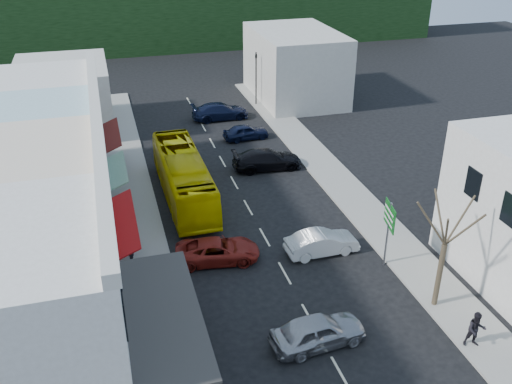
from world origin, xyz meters
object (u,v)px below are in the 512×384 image
object	(u,v)px
bus	(184,178)
traffic_signal	(256,79)
car_white	(322,243)
street_tree	(445,245)
pedestrian_right	(476,331)
car_silver	(318,333)
direction_sign	(387,235)
car_red	(218,250)
pedestrian_left	(131,249)

from	to	relation	value
bus	traffic_signal	world-z (taller)	traffic_signal
car_white	street_tree	distance (m)	7.96
bus	traffic_signal	size ratio (longest dim) A/B	2.13
pedestrian_right	car_silver	bearing A→B (deg)	178.60
direction_sign	car_red	bearing A→B (deg)	172.82
bus	car_silver	world-z (taller)	bus
direction_sign	bus	bearing A→B (deg)	141.65
car_silver	car_white	world-z (taller)	same
direction_sign	street_tree	xyz separation A→B (m)	(0.76, -4.14, 1.75)
bus	street_tree	world-z (taller)	street_tree
car_silver	bus	bearing A→B (deg)	6.65
car_red	street_tree	world-z (taller)	street_tree
car_silver	car_red	distance (m)	8.76
car_red	street_tree	bearing A→B (deg)	-118.06
car_white	direction_sign	world-z (taller)	direction_sign
car_white	pedestrian_right	size ratio (longest dim) A/B	2.59
car_white	car_red	size ratio (longest dim) A/B	0.96
car_silver	direction_sign	xyz separation A→B (m)	(6.13, 5.16, 1.34)
pedestrian_right	direction_sign	distance (m)	7.49
car_silver	car_white	bearing A→B (deg)	-28.59
direction_sign	pedestrian_left	bearing A→B (deg)	174.92
pedestrian_left	direction_sign	xyz separation A→B (m)	(14.05, -4.10, 1.04)
car_silver	car_red	size ratio (longest dim) A/B	0.96
bus	traffic_signal	distance (m)	20.82
bus	direction_sign	distance (m)	15.06
car_red	street_tree	size ratio (longest dim) A/B	0.61
bus	pedestrian_right	size ratio (longest dim) A/B	6.82
car_silver	traffic_signal	world-z (taller)	traffic_signal
car_silver	direction_sign	distance (m)	8.12
car_white	pedestrian_left	bearing A→B (deg)	77.88
car_white	car_red	distance (m)	6.20
direction_sign	traffic_signal	bearing A→B (deg)	100.03
bus	car_silver	xyz separation A→B (m)	(3.63, -16.61, -0.85)
bus	pedestrian_right	distance (m)	21.62
car_silver	street_tree	distance (m)	7.63
car_white	pedestrian_right	distance (m)	10.27
pedestrian_left	direction_sign	world-z (taller)	direction_sign
street_tree	traffic_signal	xyz separation A→B (m)	(-0.16, 33.61, -1.07)
pedestrian_left	street_tree	world-z (taller)	street_tree
bus	traffic_signal	bearing A→B (deg)	59.34
car_silver	pedestrian_left	bearing A→B (deg)	34.85
street_tree	bus	bearing A→B (deg)	124.04
pedestrian_left	street_tree	distance (m)	17.18
traffic_signal	bus	bearing A→B (deg)	54.55
pedestrian_left	car_silver	bearing A→B (deg)	-144.85
car_white	car_red	xyz separation A→B (m)	(-6.13, 0.93, 0.00)
car_red	pedestrian_right	world-z (taller)	pedestrian_right
car_white	street_tree	bearing A→B (deg)	-150.50
direction_sign	car_silver	bearing A→B (deg)	-128.76
street_tree	car_silver	bearing A→B (deg)	-171.59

